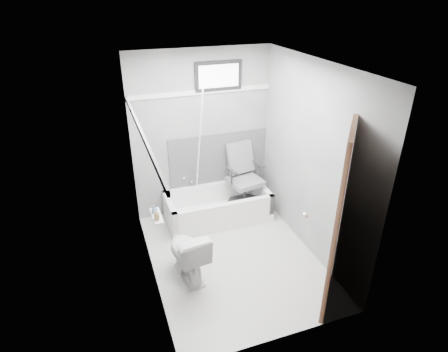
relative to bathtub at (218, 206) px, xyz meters
name	(u,v)px	position (x,y,z in m)	size (l,w,h in m)	color
floor	(233,257)	(-0.11, -0.93, -0.21)	(2.60, 2.60, 0.00)	silver
ceiling	(236,65)	(-0.11, -0.93, 2.19)	(2.60, 2.60, 0.00)	silver
wall_back	(202,135)	(-0.11, 0.37, 0.99)	(2.00, 0.02, 2.40)	slate
wall_front	(289,239)	(-0.11, -2.23, 0.99)	(2.00, 0.02, 2.40)	slate
wall_left	(146,188)	(-1.11, -0.93, 0.99)	(0.02, 2.60, 2.40)	slate
wall_right	(311,161)	(0.89, -0.93, 0.99)	(0.02, 2.60, 2.40)	slate
bathtub	(218,206)	(0.00, 0.00, 0.00)	(1.50, 0.70, 0.42)	white
office_chair	(245,177)	(0.44, 0.05, 0.38)	(0.54, 0.54, 0.93)	slate
toilet	(188,254)	(-0.73, -1.07, 0.12)	(0.37, 0.67, 0.66)	silver
door	(379,234)	(0.87, -2.21, 0.79)	(0.78, 0.78, 2.00)	#512C1E
window	(218,76)	(0.14, 0.36, 1.81)	(0.66, 0.04, 0.40)	black
backerboard	(219,158)	(0.14, 0.36, 0.59)	(1.50, 0.02, 0.78)	#4C4C4F
trim_back	(201,92)	(-0.11, 0.36, 1.61)	(2.00, 0.02, 0.06)	white
trim_left	(141,132)	(-1.10, -0.93, 1.61)	(0.02, 2.60, 0.06)	white
pole	(199,152)	(-0.23, 0.13, 0.84)	(0.02, 0.02, 1.95)	white
shelf	(157,216)	(-1.04, -1.05, 0.69)	(0.10, 0.32, 0.03)	silver
soap_bottle_a	(157,215)	(-1.05, -1.13, 0.76)	(0.05, 0.05, 0.12)	olive
soap_bottle_b	(154,209)	(-1.05, -0.99, 0.75)	(0.07, 0.07, 0.09)	slate
faucet	(191,179)	(-0.31, 0.34, 0.34)	(0.26, 0.10, 0.16)	silver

